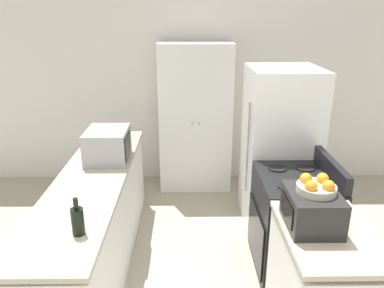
% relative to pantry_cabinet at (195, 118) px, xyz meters
% --- Properties ---
extents(wall_back, '(7.00, 0.06, 2.60)m').
position_rel_pantry_cabinet_xyz_m(wall_back, '(-0.06, 0.29, 0.34)').
color(wall_back, silver).
rests_on(wall_back, ground_plane).
extents(counter_left, '(0.60, 2.61, 0.91)m').
position_rel_pantry_cabinet_xyz_m(counter_left, '(-0.95, -1.73, -0.51)').
color(counter_left, silver).
rests_on(counter_left, ground_plane).
extents(pantry_cabinet, '(0.93, 0.51, 1.91)m').
position_rel_pantry_cabinet_xyz_m(pantry_cabinet, '(0.00, 0.00, 0.00)').
color(pantry_cabinet, white).
rests_on(pantry_cabinet, ground_plane).
extents(stove, '(0.66, 0.79, 1.07)m').
position_rel_pantry_cabinet_xyz_m(stove, '(0.85, -1.75, -0.49)').
color(stove, black).
rests_on(stove, ground_plane).
extents(refrigerator, '(0.75, 0.79, 1.74)m').
position_rel_pantry_cabinet_xyz_m(refrigerator, '(0.89, -0.93, -0.09)').
color(refrigerator, white).
rests_on(refrigerator, ground_plane).
extents(microwave, '(0.40, 0.47, 0.30)m').
position_rel_pantry_cabinet_xyz_m(microwave, '(-0.87, -1.32, 0.11)').
color(microwave, '#939399').
rests_on(microwave, counter_left).
extents(wine_bottle, '(0.08, 0.08, 0.26)m').
position_rel_pantry_cabinet_xyz_m(wine_bottle, '(-0.81, -2.60, 0.06)').
color(wine_bottle, black).
rests_on(wine_bottle, counter_left).
extents(toaster_oven, '(0.34, 0.40, 0.25)m').
position_rel_pantry_cabinet_xyz_m(toaster_oven, '(0.72, -2.52, 0.08)').
color(toaster_oven, black).
rests_on(toaster_oven, counter_right).
extents(fruit_bowl, '(0.26, 0.26, 0.11)m').
position_rel_pantry_cabinet_xyz_m(fruit_bowl, '(0.73, -2.51, 0.25)').
color(fruit_bowl, '#B2A893').
rests_on(fruit_bowl, toaster_oven).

